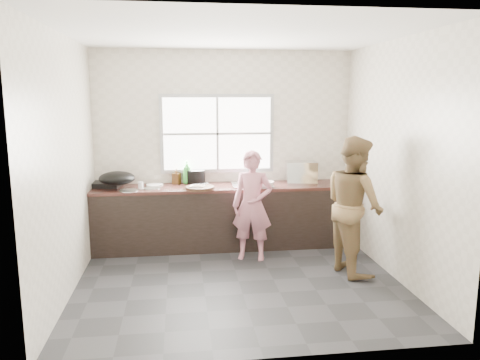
{
  "coord_description": "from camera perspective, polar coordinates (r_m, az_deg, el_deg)",
  "views": [
    {
      "loc": [
        -0.63,
        -4.97,
        2.07
      ],
      "look_at": [
        0.1,
        0.65,
        1.05
      ],
      "focal_mm": 35.0,
      "sensor_mm": 36.0,
      "label": 1
    }
  ],
  "objects": [
    {
      "name": "window_glazing",
      "position": [
        6.58,
        -2.77,
        5.66
      ],
      "size": [
        1.5,
        0.01,
        1.0
      ],
      "primitive_type": "cube",
      "color": "white",
      "rests_on": "window_frame"
    },
    {
      "name": "ceiling",
      "position": [
        5.05,
        -0.18,
        17.42
      ],
      "size": [
        3.6,
        3.2,
        0.01
      ],
      "primitive_type": "cube",
      "color": "silver",
      "rests_on": "wall_back"
    },
    {
      "name": "plate_food",
      "position": [
        6.51,
        -10.35,
        -0.59
      ],
      "size": [
        0.23,
        0.23,
        0.02
      ],
      "primitive_type": "cylinder",
      "rotation": [
        0.0,
        0.0,
        0.01
      ],
      "color": "white",
      "rests_on": "countertop"
    },
    {
      "name": "woman",
      "position": [
        5.95,
        1.51,
        -3.56
      ],
      "size": [
        0.55,
        0.44,
        1.31
      ],
      "primitive_type": "imported",
      "rotation": [
        0.0,
        0.0,
        -0.3
      ],
      "color": "#C57687",
      "rests_on": "floor"
    },
    {
      "name": "dish_rack",
      "position": [
        6.57,
        7.44,
        0.89
      ],
      "size": [
        0.44,
        0.33,
        0.31
      ],
      "primitive_type": "cube",
      "rotation": [
        0.0,
        0.0,
        -0.09
      ],
      "color": "silver",
      "rests_on": "countertop"
    },
    {
      "name": "window_frame",
      "position": [
        6.6,
        -2.79,
        5.67
      ],
      "size": [
        1.6,
        0.05,
        1.1
      ],
      "primitive_type": "cube",
      "color": "#9EA0A5",
      "rests_on": "wall_back"
    },
    {
      "name": "bottle_brown_short",
      "position": [
        6.58,
        -5.11,
        0.31
      ],
      "size": [
        0.16,
        0.16,
        0.17
      ],
      "primitive_type": "imported",
      "rotation": [
        0.0,
        0.0,
        -0.27
      ],
      "color": "#4A3412",
      "rests_on": "countertop"
    },
    {
      "name": "cleaver",
      "position": [
        6.32,
        -4.81,
        -0.48
      ],
      "size": [
        0.23,
        0.17,
        0.01
      ],
      "primitive_type": "cube",
      "rotation": [
        0.0,
        0.0,
        0.36
      ],
      "color": "silver",
      "rests_on": "cutting_board"
    },
    {
      "name": "wall_left",
      "position": [
        5.16,
        -20.49,
        1.53
      ],
      "size": [
        0.01,
        3.2,
        2.7
      ],
      "primitive_type": "cube",
      "color": "beige",
      "rests_on": "ground"
    },
    {
      "name": "pot_lid_right",
      "position": [
        6.3,
        -10.7,
        -1.0
      ],
      "size": [
        0.25,
        0.25,
        0.01
      ],
      "primitive_type": "cylinder",
      "rotation": [
        0.0,
        0.0,
        0.09
      ],
      "color": "silver",
      "rests_on": "countertop"
    },
    {
      "name": "black_pot",
      "position": [
        6.59,
        -5.43,
        0.41
      ],
      "size": [
        0.29,
        0.29,
        0.19
      ],
      "primitive_type": "cylinder",
      "rotation": [
        0.0,
        0.0,
        -0.12
      ],
      "color": "black",
      "rests_on": "countertop"
    },
    {
      "name": "bottle_green",
      "position": [
        6.58,
        -6.48,
        0.99
      ],
      "size": [
        0.14,
        0.14,
        0.33
      ],
      "primitive_type": "imported",
      "rotation": [
        0.0,
        0.0,
        -0.14
      ],
      "color": "green",
      "rests_on": "countertop"
    },
    {
      "name": "person_side",
      "position": [
        5.64,
        13.74,
        -2.98
      ],
      "size": [
        0.74,
        0.88,
        1.62
      ],
      "primitive_type": "imported",
      "rotation": [
        0.0,
        0.0,
        1.74
      ],
      "color": "brown",
      "rests_on": "floor"
    },
    {
      "name": "cutting_board",
      "position": [
        6.18,
        -4.91,
        -0.95
      ],
      "size": [
        0.43,
        0.43,
        0.04
      ],
      "primitive_type": "cylinder",
      "rotation": [
        0.0,
        0.0,
        -0.15
      ],
      "color": "#332014",
      "rests_on": "countertop"
    },
    {
      "name": "bowl_mince",
      "position": [
        6.17,
        -5.23,
        -0.91
      ],
      "size": [
        0.26,
        0.26,
        0.05
      ],
      "primitive_type": "imported",
      "rotation": [
        0.0,
        0.0,
        -0.34
      ],
      "color": "silver",
      "rests_on": "countertop"
    },
    {
      "name": "faucet",
      "position": [
        6.62,
        1.21,
        0.99
      ],
      "size": [
        0.02,
        0.02,
        0.3
      ],
      "primitive_type": "cylinder",
      "color": "silver",
      "rests_on": "countertop"
    },
    {
      "name": "wall_back",
      "position": [
        6.65,
        -1.92,
        3.98
      ],
      "size": [
        3.6,
        0.01,
        2.7
      ],
      "primitive_type": "cube",
      "color": "beige",
      "rests_on": "ground"
    },
    {
      "name": "wok",
      "position": [
        6.33,
        -14.77,
        0.2
      ],
      "size": [
        0.62,
        0.62,
        0.18
      ],
      "primitive_type": "ellipsoid",
      "rotation": [
        0.0,
        0.0,
        0.44
      ],
      "color": "black",
      "rests_on": "burner"
    },
    {
      "name": "glass_jar",
      "position": [
        6.3,
        -12.02,
        -0.66
      ],
      "size": [
        0.07,
        0.07,
        0.1
      ],
      "primitive_type": "cylinder",
      "rotation": [
        0.0,
        0.0,
        0.08
      ],
      "color": "white",
      "rests_on": "countertop"
    },
    {
      "name": "bowl_crabs",
      "position": [
        6.26,
        2.94,
        -0.63
      ],
      "size": [
        0.25,
        0.25,
        0.07
      ],
      "primitive_type": "imported",
      "rotation": [
        0.0,
        0.0,
        -0.15
      ],
      "color": "silver",
      "rests_on": "countertop"
    },
    {
      "name": "wall_front",
      "position": [
        3.5,
        3.14,
        -1.69
      ],
      "size": [
        3.6,
        0.01,
        2.7
      ],
      "primitive_type": "cube",
      "color": "beige",
      "rests_on": "ground"
    },
    {
      "name": "pot_lid_left",
      "position": [
        6.21,
        -13.42,
        -1.27
      ],
      "size": [
        0.25,
        0.25,
        0.01
      ],
      "primitive_type": "cylinder",
      "rotation": [
        0.0,
        0.0,
        0.03
      ],
      "color": "#B8BBBF",
      "rests_on": "countertop"
    },
    {
      "name": "wall_right",
      "position": [
        5.58,
        18.55,
        2.26
      ],
      "size": [
        0.01,
        3.2,
        2.7
      ],
      "primitive_type": "cube",
      "color": "silver",
      "rests_on": "ground"
    },
    {
      "name": "floor",
      "position": [
        5.42,
        -0.17,
        -12.29
      ],
      "size": [
        3.6,
        3.2,
        0.01
      ],
      "primitive_type": "cube",
      "color": "#29292B",
      "rests_on": "ground"
    },
    {
      "name": "countertop",
      "position": [
        6.41,
        -1.62,
        -0.86
      ],
      "size": [
        3.6,
        0.64,
        0.04
      ],
      "primitive_type": "cube",
      "color": "#371B16",
      "rests_on": "cabinet"
    },
    {
      "name": "bottle_brown_tall",
      "position": [
        6.59,
        -7.77,
        0.43
      ],
      "size": [
        0.12,
        0.12,
        0.21
      ],
      "primitive_type": "imported",
      "rotation": [
        0.0,
        0.0,
        -0.36
      ],
      "color": "#452B11",
      "rests_on": "countertop"
    },
    {
      "name": "sink",
      "position": [
        6.45,
        1.47,
        -0.57
      ],
      "size": [
        0.55,
        0.45,
        0.02
      ],
      "primitive_type": "cube",
      "color": "silver",
      "rests_on": "countertop"
    },
    {
      "name": "cabinet",
      "position": [
        6.51,
        -1.61,
        -4.58
      ],
      "size": [
        3.6,
        0.62,
        0.82
      ],
      "primitive_type": "cube",
      "color": "black",
      "rests_on": "floor"
    },
    {
      "name": "burner",
      "position": [
        6.65,
        -16.01,
        -0.41
      ],
      "size": [
        0.49,
        0.49,
        0.06
      ],
      "primitive_type": "cube",
      "rotation": [
        0.0,
        0.0,
        -0.18
      ],
      "color": "black",
      "rests_on": "countertop"
    },
    {
      "name": "bowl_held",
      "position": [
        6.33,
        2.7,
        -0.58
      ],
      "size": [
        0.23,
        0.23,
        0.06
      ],
      "primitive_type": "imported",
      "rotation": [
        0.0,
        0.0,
        0.38
      ],
      "color": "white",
      "rests_on": "countertop"
    }
  ]
}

